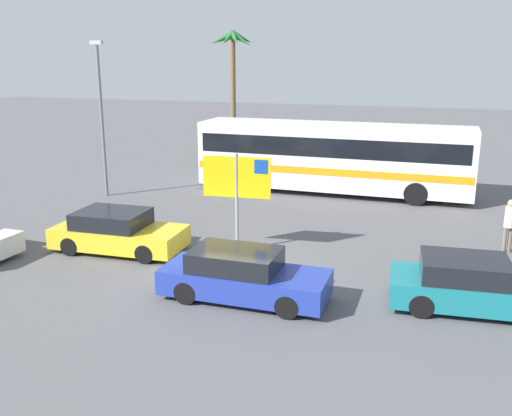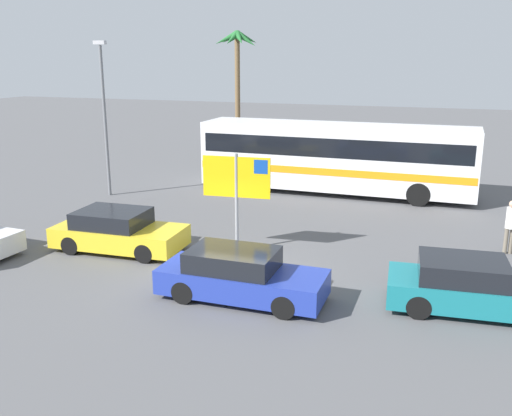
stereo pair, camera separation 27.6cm
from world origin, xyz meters
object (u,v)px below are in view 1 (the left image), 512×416
car_blue (242,276)px  car_yellow (118,232)px  bus_front_coach (333,155)px  car_teal (471,285)px  pedestrian_by_bus (509,221)px  ferry_sign (238,181)px

car_blue → car_yellow: size_ratio=1.01×
bus_front_coach → car_teal: 12.75m
bus_front_coach → car_teal: bus_front_coach is taller
car_teal → pedestrian_by_bus: bearing=70.6°
bus_front_coach → pedestrian_by_bus: size_ratio=7.04×
bus_front_coach → ferry_sign: bearing=-97.8°
car_teal → pedestrian_by_bus: pedestrian_by_bus is taller
bus_front_coach → ferry_sign: 9.16m
car_blue → ferry_sign: bearing=111.5°
bus_front_coach → ferry_sign: (-1.25, -9.06, 0.54)m
car_yellow → car_blue: bearing=-26.7°
bus_front_coach → car_blue: size_ratio=2.85×
bus_front_coach → ferry_sign: ferry_sign is taller
car_teal → car_yellow: size_ratio=0.97×
car_teal → car_blue: size_ratio=0.96×
car_blue → bus_front_coach: bearing=90.3°
bus_front_coach → car_yellow: bus_front_coach is taller
pedestrian_by_bus → bus_front_coach: bearing=24.1°
car_teal → car_yellow: same height
car_teal → car_blue: bearing=-172.5°
pedestrian_by_bus → car_teal: bearing=142.4°
ferry_sign → pedestrian_by_bus: bearing=12.4°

